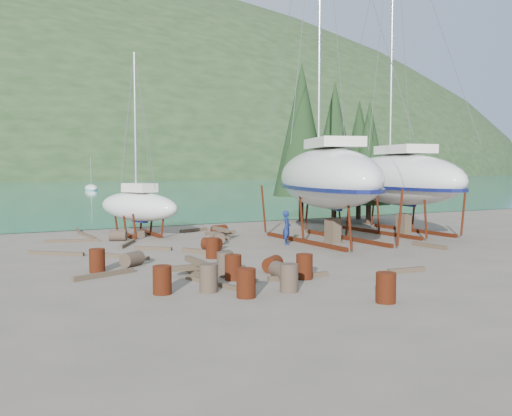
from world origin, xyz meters
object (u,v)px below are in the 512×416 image
small_sailboat_shore (138,206)px  worker (287,228)px  large_sailboat_near (326,177)px  large_sailboat_far (397,179)px

small_sailboat_shore → worker: (5.46, -7.39, -0.86)m
large_sailboat_near → small_sailboat_shore: bearing=157.0°
worker → small_sailboat_shore: bearing=70.8°
large_sailboat_near → worker: 3.55m
large_sailboat_near → large_sailboat_far: large_sailboat_near is taller
large_sailboat_far → worker: (-8.51, -1.41, -2.38)m
small_sailboat_shore → large_sailboat_near: bearing=-62.8°
large_sailboat_far → worker: bearing=-158.5°
large_sailboat_near → large_sailboat_far: size_ratio=1.06×
large_sailboat_far → small_sailboat_shore: size_ratio=1.91×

